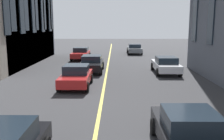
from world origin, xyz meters
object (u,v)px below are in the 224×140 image
at_px(car_black_mid, 188,132).
at_px(car_black_parked_b, 92,63).
at_px(car_grey_near, 134,49).
at_px(car_red_oncoming, 76,76).
at_px(car_red_parked_a, 81,53).
at_px(car_white_far, 166,65).

relative_size(car_black_mid, car_black_parked_b, 0.89).
bearing_deg(car_grey_near, car_black_parked_b, 161.07).
relative_size(car_black_mid, car_red_oncoming, 1.00).
xyz_separation_m(car_red_oncoming, car_red_parked_a, (13.35, 1.47, 0.00)).
bearing_deg(car_white_far, car_red_oncoming, 125.82).
height_order(car_black_mid, car_white_far, car_black_mid).
bearing_deg(car_black_parked_b, car_red_oncoming, 174.77).
height_order(car_white_far, car_red_oncoming, car_red_oncoming).
relative_size(car_grey_near, car_black_parked_b, 1.00).
bearing_deg(car_red_oncoming, car_grey_near, -15.16).
distance_m(car_black_mid, car_grey_near, 27.70).
xyz_separation_m(car_white_far, car_black_parked_b, (0.66, 6.18, 0.00)).
relative_size(car_black_mid, car_red_parked_a, 0.89).
height_order(car_white_far, car_black_parked_b, same).
relative_size(car_grey_near, car_red_parked_a, 1.00).
bearing_deg(car_red_oncoming, car_black_parked_b, -5.23).
bearing_deg(car_white_far, car_grey_near, 5.99).
height_order(car_black_mid, car_grey_near, car_black_mid).
bearing_deg(car_black_mid, car_grey_near, -0.92).
distance_m(car_white_far, car_red_parked_a, 11.80).
relative_size(car_red_oncoming, car_red_parked_a, 0.89).
relative_size(car_white_far, car_red_oncoming, 1.13).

